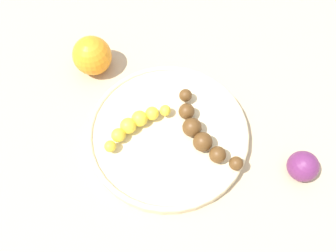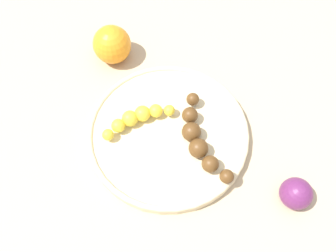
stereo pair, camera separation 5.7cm
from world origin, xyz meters
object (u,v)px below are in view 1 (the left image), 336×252
Objects in this scene: banana_yellow at (135,124)px; orange_fruit at (92,56)px; fruit_bowl at (168,133)px; banana_overripe at (201,133)px; plum_purple at (303,166)px.

banana_yellow is 1.63× the size of orange_fruit.
fruit_bowl is 0.06m from banana_overripe.
fruit_bowl is at bearing -42.70° from banana_overripe.
orange_fruit is 0.43m from plum_purple.
orange_fruit reaches higher than fruit_bowl.
banana_overripe is 2.93× the size of plum_purple.
fruit_bowl is 3.78× the size of orange_fruit.
plum_purple is (0.43, -0.03, -0.01)m from orange_fruit.
plum_purple is at bearing 9.39° from fruit_bowl.
plum_purple reaches higher than banana_yellow.
orange_fruit is at bearing -69.95° from banana_overripe.
orange_fruit reaches higher than plum_purple.
orange_fruit reaches higher than banana_yellow.
banana_overripe is at bearing 14.51° from fruit_bowl.
fruit_bowl is 1.89× the size of banana_overripe.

